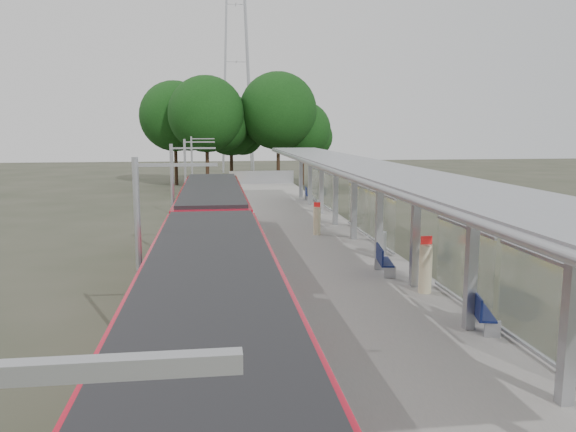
% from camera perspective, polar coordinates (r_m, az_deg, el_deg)
% --- Properties ---
extents(trackbed, '(3.00, 70.00, 0.24)m').
position_cam_1_polar(trackbed, '(27.70, -7.59, -3.64)').
color(trackbed, '#59544C').
rests_on(trackbed, ground).
extents(platform, '(6.00, 50.00, 1.00)m').
position_cam_1_polar(platform, '(27.97, 1.66, -2.64)').
color(platform, gray).
rests_on(platform, ground).
extents(tactile_strip, '(0.60, 50.00, 0.02)m').
position_cam_1_polar(tactile_strip, '(27.59, -3.57, -1.74)').
color(tactile_strip, gold).
rests_on(tactile_strip, platform).
extents(end_fence, '(6.00, 0.10, 1.20)m').
position_cam_1_polar(end_fence, '(52.38, -2.70, 3.96)').
color(end_fence, '#9EA0A5').
rests_on(end_fence, platform).
extents(train, '(2.74, 27.60, 3.62)m').
position_cam_1_polar(train, '(17.94, -7.69, -4.19)').
color(train, black).
rests_on(train, ground).
extents(canopy, '(3.27, 38.00, 3.66)m').
position_cam_1_polar(canopy, '(24.07, 6.95, 4.32)').
color(canopy, '#9EA0A5').
rests_on(canopy, platform).
extents(pylon, '(8.00, 4.00, 38.00)m').
position_cam_1_polar(pylon, '(81.16, -5.30, 18.00)').
color(pylon, '#9EA0A5').
rests_on(pylon, ground).
extents(tree_cluster, '(20.38, 12.05, 11.90)m').
position_cam_1_polar(tree_cluster, '(59.80, -5.53, 9.95)').
color(tree_cluster, '#382316').
rests_on(tree_cluster, ground).
extents(catenary_masts, '(2.08, 48.16, 5.40)m').
position_cam_1_polar(catenary_masts, '(26.31, -11.45, 1.77)').
color(catenary_masts, '#9EA0A5').
rests_on(catenary_masts, ground).
extents(bench_near, '(0.79, 1.51, 0.99)m').
position_cam_1_polar(bench_near, '(15.28, 18.82, -8.99)').
color(bench_near, '#101A50').
rests_on(bench_near, platform).
extents(bench_mid, '(0.66, 1.51, 1.00)m').
position_cam_1_polar(bench_mid, '(20.06, 9.59, -4.38)').
color(bench_mid, '#101A50').
rests_on(bench_mid, platform).
extents(bench_far, '(0.55, 1.45, 0.97)m').
position_cam_1_polar(bench_far, '(39.95, 1.99, 2.30)').
color(bench_far, '#101A50').
rests_on(bench_far, platform).
extents(info_pillar_near, '(0.41, 0.41, 1.80)m').
position_cam_1_polar(info_pillar_near, '(18.05, 13.79, -5.17)').
color(info_pillar_near, beige).
rests_on(info_pillar_near, platform).
extents(info_pillar_far, '(0.36, 0.36, 1.58)m').
position_cam_1_polar(info_pillar_far, '(27.12, 2.96, -0.47)').
color(info_pillar_far, beige).
rests_on(info_pillar_far, platform).
extents(litter_bin, '(0.58, 0.58, 0.95)m').
position_cam_1_polar(litter_bin, '(23.10, 9.39, -2.76)').
color(litter_bin, '#9EA0A5').
rests_on(litter_bin, platform).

